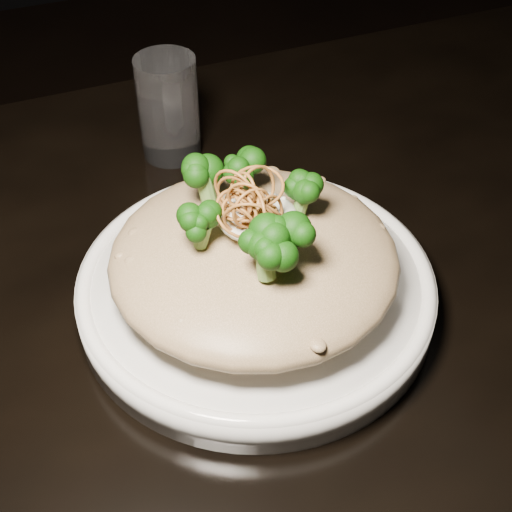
{
  "coord_description": "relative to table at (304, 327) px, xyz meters",
  "views": [
    {
      "loc": [
        -0.23,
        -0.42,
        1.2
      ],
      "look_at": [
        -0.06,
        -0.02,
        0.81
      ],
      "focal_mm": 50.0,
      "sensor_mm": 36.0,
      "label": 1
    }
  ],
  "objects": [
    {
      "name": "table",
      "position": [
        0.0,
        0.0,
        0.0
      ],
      "size": [
        1.1,
        0.8,
        0.75
      ],
      "color": "black",
      "rests_on": "ground"
    },
    {
      "name": "plate",
      "position": [
        -0.06,
        -0.02,
        0.1
      ],
      "size": [
        0.3,
        0.3,
        0.03
      ],
      "primitive_type": "cylinder",
      "color": "white",
      "rests_on": "table"
    },
    {
      "name": "risotto",
      "position": [
        -0.06,
        -0.03,
        0.14
      ],
      "size": [
        0.24,
        0.24,
        0.05
      ],
      "primitive_type": "ellipsoid",
      "color": "brown",
      "rests_on": "plate"
    },
    {
      "name": "broccoli",
      "position": [
        -0.07,
        -0.02,
        0.19
      ],
      "size": [
        0.14,
        0.14,
        0.05
      ],
      "primitive_type": null,
      "color": "black",
      "rests_on": "risotto"
    },
    {
      "name": "cheese",
      "position": [
        -0.06,
        -0.02,
        0.18
      ],
      "size": [
        0.06,
        0.06,
        0.02
      ],
      "primitive_type": "ellipsoid",
      "color": "white",
      "rests_on": "risotto"
    },
    {
      "name": "shallots",
      "position": [
        -0.07,
        -0.03,
        0.2
      ],
      "size": [
        0.06,
        0.06,
        0.04
      ],
      "primitive_type": null,
      "color": "brown",
      "rests_on": "cheese"
    },
    {
      "name": "drinking_glass",
      "position": [
        -0.06,
        0.22,
        0.14
      ],
      "size": [
        0.07,
        0.07,
        0.11
      ],
      "primitive_type": "cylinder",
      "rotation": [
        0.0,
        0.0,
        0.19
      ],
      "color": "white",
      "rests_on": "table"
    }
  ]
}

